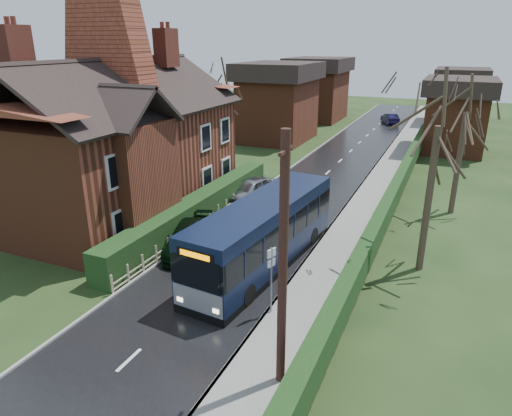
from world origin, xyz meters
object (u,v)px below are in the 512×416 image
at_px(brick_house, 118,140).
at_px(telegraph_pole, 283,268).
at_px(car_green, 189,238).
at_px(bus_stop_sign, 271,272).
at_px(bus, 263,235).
at_px(car_silver, 250,190).

height_order(brick_house, telegraph_pole, brick_house).
distance_m(car_green, bus_stop_sign, 6.85).
relative_size(bus, telegraph_pole, 1.34).
xyz_separation_m(car_green, bus_stop_sign, (5.71, -3.60, 1.15)).
xyz_separation_m(brick_house, car_silver, (5.93, 4.90, -3.64)).
height_order(car_green, bus_stop_sign, bus_stop_sign).
bearing_deg(car_silver, telegraph_pole, -50.93).
relative_size(brick_house, telegraph_pole, 1.91).
height_order(car_green, telegraph_pole, telegraph_pole).
bearing_deg(bus, bus_stop_sign, -57.47).
distance_m(brick_house, car_silver, 8.52).
xyz_separation_m(bus, telegraph_pole, (3.40, -6.80, 2.35)).
relative_size(bus, bus_stop_sign, 3.72).
bearing_deg(telegraph_pole, bus, 112.22).
xyz_separation_m(bus, car_green, (-3.91, 0.02, -0.85)).
distance_m(car_silver, telegraph_pole, 16.82).
distance_m(car_silver, bus_stop_sign, 12.98).
distance_m(bus_stop_sign, telegraph_pole, 4.13).
bearing_deg(bus_stop_sign, bus, 136.10).
bearing_deg(telegraph_pole, bus_stop_sign, 112.08).
bearing_deg(bus, telegraph_pole, -57.59).
bearing_deg(brick_house, car_silver, 39.56).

